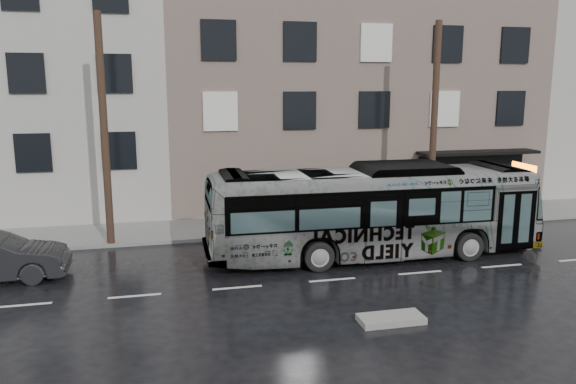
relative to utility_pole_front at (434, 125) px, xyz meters
name	(u,v)px	position (x,y,z in m)	size (l,w,h in m)	color
ground	(312,258)	(-6.50, -3.30, -4.65)	(120.00, 120.00, 0.00)	black
sidewalk	(284,225)	(-6.50, 1.60, -4.58)	(90.00, 3.60, 0.15)	gray
building_taupe	(336,100)	(-1.50, 9.40, 0.85)	(20.00, 12.00, 11.00)	#76665B
utility_pole_front	(434,125)	(0.00, 0.00, 0.00)	(0.30, 0.30, 9.00)	#3D291E
utility_pole_rear	(104,131)	(-14.00, 0.00, 0.00)	(0.30, 0.30, 9.00)	#3D291E
sign_post	(452,197)	(1.10, 0.00, -3.30)	(0.06, 0.06, 2.40)	slate
bus	(373,211)	(-4.24, -3.60, -2.90)	(2.95, 12.59, 3.51)	#B2B2B2
white_sedan	(486,230)	(0.77, -3.37, -4.00)	(1.83, 4.50, 1.31)	beige
slush_pile	(391,319)	(-5.94, -9.40, -4.56)	(1.80, 0.80, 0.18)	gray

